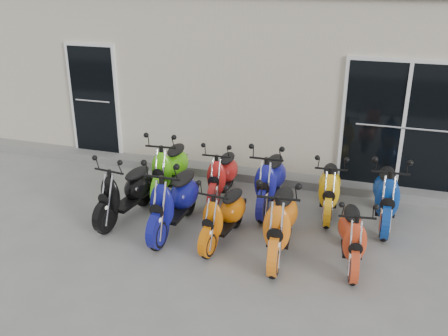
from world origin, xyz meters
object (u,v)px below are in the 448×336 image
(scooter_back_blue, at_px, (270,173))
(scooter_back_red, at_px, (222,168))
(scooter_front_blue, at_px, (174,192))
(scooter_front_orange_b, at_px, (281,212))
(scooter_front_black, at_px, (125,185))
(scooter_back_green, at_px, (169,161))
(scooter_front_red, at_px, (353,228))
(scooter_back_extra, at_px, (387,187))
(scooter_back_yellow, at_px, (330,181))
(scooter_front_orange_a, at_px, (224,208))

(scooter_back_blue, bearing_deg, scooter_back_red, 173.42)
(scooter_front_blue, bearing_deg, scooter_front_orange_b, -5.13)
(scooter_front_black, relative_size, scooter_back_green, 0.94)
(scooter_back_green, bearing_deg, scooter_front_red, -27.22)
(scooter_front_blue, relative_size, scooter_back_blue, 1.04)
(scooter_front_blue, relative_size, scooter_back_extra, 1.04)
(scooter_back_blue, bearing_deg, scooter_front_red, -44.66)
(scooter_front_red, relative_size, scooter_back_yellow, 0.95)
(scooter_front_orange_a, height_order, scooter_back_green, scooter_back_green)
(scooter_front_orange_a, xyz_separation_m, scooter_back_extra, (2.16, 1.28, 0.08))
(scooter_front_orange_a, bearing_deg, scooter_back_green, 144.27)
(scooter_front_black, height_order, scooter_back_extra, scooter_back_extra)
(scooter_front_red, height_order, scooter_back_red, scooter_back_red)
(scooter_front_black, bearing_deg, scooter_back_blue, 34.62)
(scooter_front_blue, height_order, scooter_front_orange_b, scooter_front_blue)
(scooter_front_blue, bearing_deg, scooter_back_extra, 22.60)
(scooter_front_orange_b, xyz_separation_m, scooter_back_blue, (-0.45, 1.35, -0.02))
(scooter_back_extra, bearing_deg, scooter_front_orange_b, -136.16)
(scooter_front_black, height_order, scooter_front_orange_a, scooter_front_black)
(scooter_back_extra, bearing_deg, scooter_front_orange_a, -150.94)
(scooter_front_black, distance_m, scooter_back_yellow, 3.16)
(scooter_front_red, height_order, scooter_back_green, scooter_back_green)
(scooter_back_green, xyz_separation_m, scooter_back_blue, (1.75, 0.00, -0.00))
(scooter_back_yellow, bearing_deg, scooter_front_orange_b, -113.81)
(scooter_back_yellow, bearing_deg, scooter_front_orange_a, -139.15)
(scooter_front_orange_a, xyz_separation_m, scooter_back_red, (-0.46, 1.35, 0.02))
(scooter_back_red, xyz_separation_m, scooter_back_blue, (0.83, -0.07, 0.05))
(scooter_front_red, distance_m, scooter_back_red, 2.61)
(scooter_front_red, bearing_deg, scooter_front_orange_b, 175.07)
(scooter_front_red, xyz_separation_m, scooter_back_red, (-2.22, 1.37, 0.03))
(scooter_front_red, distance_m, scooter_back_green, 3.39)
(scooter_front_black, height_order, scooter_front_orange_b, scooter_front_orange_b)
(scooter_front_blue, xyz_separation_m, scooter_back_yellow, (2.09, 1.27, -0.08))
(scooter_front_blue, xyz_separation_m, scooter_back_red, (0.32, 1.27, -0.08))
(scooter_back_green, relative_size, scooter_back_red, 1.11)
(scooter_front_blue, bearing_deg, scooter_front_orange_a, -5.54)
(scooter_front_red, relative_size, scooter_back_red, 0.95)
(scooter_front_orange_b, height_order, scooter_front_red, scooter_front_orange_b)
(scooter_back_green, height_order, scooter_back_blue, scooter_back_green)
(scooter_back_blue, bearing_deg, scooter_back_yellow, 2.95)
(scooter_front_blue, distance_m, scooter_front_orange_b, 1.61)
(scooter_back_extra, bearing_deg, scooter_front_red, -108.35)
(scooter_front_black, xyz_separation_m, scooter_front_blue, (0.86, -0.13, 0.05))
(scooter_back_yellow, bearing_deg, scooter_back_extra, -10.04)
(scooter_front_blue, xyz_separation_m, scooter_back_extra, (2.94, 1.19, -0.02))
(scooter_back_red, bearing_deg, scooter_back_blue, -7.75)
(scooter_back_extra, bearing_deg, scooter_front_black, -165.88)
(scooter_front_orange_b, xyz_separation_m, scooter_back_extra, (1.33, 1.35, -0.02))
(scooter_back_yellow, xyz_separation_m, scooter_back_extra, (0.85, -0.07, 0.05))
(scooter_front_black, distance_m, scooter_back_green, 1.10)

